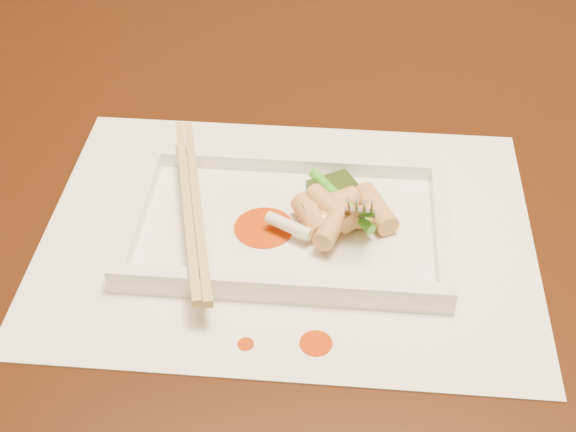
# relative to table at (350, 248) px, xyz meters

# --- Properties ---
(table) EXTENTS (1.40, 0.90, 0.75)m
(table) POSITION_rel_table_xyz_m (0.00, 0.00, 0.00)
(table) COLOR black
(table) RESTS_ON ground
(placemat) EXTENTS (0.40, 0.30, 0.00)m
(placemat) POSITION_rel_table_xyz_m (-0.05, -0.09, 0.10)
(placemat) COLOR white
(placemat) RESTS_ON table
(sauce_splatter_a) EXTENTS (0.02, 0.02, 0.00)m
(sauce_splatter_a) POSITION_rel_table_xyz_m (-0.02, -0.21, 0.10)
(sauce_splatter_a) COLOR #BF3805
(sauce_splatter_a) RESTS_ON placemat
(sauce_splatter_b) EXTENTS (0.01, 0.01, 0.00)m
(sauce_splatter_b) POSITION_rel_table_xyz_m (-0.07, -0.21, 0.10)
(sauce_splatter_b) COLOR #BF3805
(sauce_splatter_b) RESTS_ON placemat
(plate_base) EXTENTS (0.26, 0.16, 0.01)m
(plate_base) POSITION_rel_table_xyz_m (-0.05, -0.09, 0.11)
(plate_base) COLOR white
(plate_base) RESTS_ON placemat
(plate_rim_far) EXTENTS (0.26, 0.01, 0.01)m
(plate_rim_far) POSITION_rel_table_xyz_m (-0.05, -0.02, 0.12)
(plate_rim_far) COLOR white
(plate_rim_far) RESTS_ON plate_base
(plate_rim_near) EXTENTS (0.26, 0.01, 0.01)m
(plate_rim_near) POSITION_rel_table_xyz_m (-0.05, -0.17, 0.12)
(plate_rim_near) COLOR white
(plate_rim_near) RESTS_ON plate_base
(plate_rim_left) EXTENTS (0.01, 0.14, 0.01)m
(plate_rim_left) POSITION_rel_table_xyz_m (-0.18, -0.09, 0.12)
(plate_rim_left) COLOR white
(plate_rim_left) RESTS_ON plate_base
(plate_rim_right) EXTENTS (0.01, 0.14, 0.01)m
(plate_rim_right) POSITION_rel_table_xyz_m (0.07, -0.09, 0.12)
(plate_rim_right) COLOR white
(plate_rim_right) RESTS_ON plate_base
(veg_piece) EXTENTS (0.05, 0.04, 0.01)m
(veg_piece) POSITION_rel_table_xyz_m (-0.02, -0.05, 0.12)
(veg_piece) COLOR black
(veg_piece) RESTS_ON plate_base
(scallion_white) EXTENTS (0.04, 0.03, 0.01)m
(scallion_white) POSITION_rel_table_xyz_m (-0.05, -0.11, 0.12)
(scallion_white) COLOR #EAEACC
(scallion_white) RESTS_ON plate_base
(scallion_green) EXTENTS (0.06, 0.07, 0.01)m
(scallion_green) POSITION_rel_table_xyz_m (-0.01, -0.07, 0.12)
(scallion_green) COLOR #2C9E19
(scallion_green) RESTS_ON plate_base
(chopstick_a) EXTENTS (0.06, 0.22, 0.01)m
(chopstick_a) POSITION_rel_table_xyz_m (-0.14, -0.09, 0.13)
(chopstick_a) COLOR tan
(chopstick_a) RESTS_ON plate_rim_near
(chopstick_b) EXTENTS (0.06, 0.22, 0.01)m
(chopstick_b) POSITION_rel_table_xyz_m (-0.13, -0.09, 0.13)
(chopstick_b) COLOR tan
(chopstick_b) RESTS_ON plate_rim_near
(fork) EXTENTS (0.09, 0.10, 0.14)m
(fork) POSITION_rel_table_xyz_m (0.02, -0.07, 0.18)
(fork) COLOR silver
(fork) RESTS_ON plate_base
(sauce_blob_0) EXTENTS (0.05, 0.05, 0.00)m
(sauce_blob_0) POSITION_rel_table_xyz_m (-0.07, -0.10, 0.11)
(sauce_blob_0) COLOR #BF3805
(sauce_blob_0) RESTS_ON plate_base
(rice_cake_0) EXTENTS (0.04, 0.05, 0.02)m
(rice_cake_0) POSITION_rel_table_xyz_m (-0.03, -0.09, 0.12)
(rice_cake_0) COLOR tan
(rice_cake_0) RESTS_ON plate_base
(rice_cake_1) EXTENTS (0.04, 0.05, 0.02)m
(rice_cake_1) POSITION_rel_table_xyz_m (0.02, -0.08, 0.12)
(rice_cake_1) COLOR tan
(rice_cake_1) RESTS_ON plate_base
(rice_cake_2) EXTENTS (0.03, 0.05, 0.02)m
(rice_cake_2) POSITION_rel_table_xyz_m (-0.02, -0.11, 0.13)
(rice_cake_2) COLOR tan
(rice_cake_2) RESTS_ON plate_base
(rice_cake_3) EXTENTS (0.05, 0.03, 0.02)m
(rice_cake_3) POSITION_rel_table_xyz_m (-0.01, -0.09, 0.12)
(rice_cake_3) COLOR tan
(rice_cake_3) RESTS_ON plate_base
(rice_cake_4) EXTENTS (0.05, 0.04, 0.02)m
(rice_cake_4) POSITION_rel_table_xyz_m (-0.02, -0.08, 0.12)
(rice_cake_4) COLOR tan
(rice_cake_4) RESTS_ON plate_base
(rice_cake_5) EXTENTS (0.05, 0.05, 0.02)m
(rice_cake_5) POSITION_rel_table_xyz_m (-0.02, -0.09, 0.13)
(rice_cake_5) COLOR tan
(rice_cake_5) RESTS_ON plate_base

